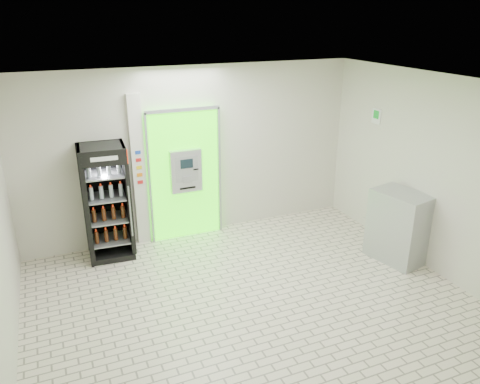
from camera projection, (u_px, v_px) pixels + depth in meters
ground at (251, 302)px, 6.56m from camera, size 6.00×6.00×0.00m
room_shell at (252, 179)px, 5.90m from camera, size 6.00×6.00×6.00m
atm_assembly at (185, 174)px, 8.15m from camera, size 1.30×0.24×2.33m
pillar at (139, 172)px, 7.85m from camera, size 0.22×0.11×2.60m
beverage_cooler at (107, 204)px, 7.54m from camera, size 0.75×0.70×1.89m
steel_cabinet at (399, 226)px, 7.52m from camera, size 0.77×0.98×1.16m
exit_sign at (376, 116)px, 8.08m from camera, size 0.02×0.22×0.26m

